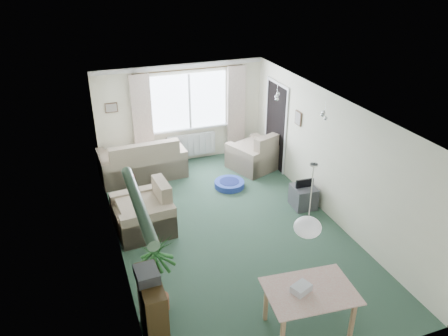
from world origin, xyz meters
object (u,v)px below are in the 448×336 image
object	(u,v)px
tv_cube	(303,197)
pet_bed	(229,184)
houseplant	(158,275)
armchair_left	(142,208)
dining_table	(308,311)
coffee_table	(167,164)
bookshelf	(153,310)
armchair_corner	(254,150)
sofa	(142,157)

from	to	relation	value
tv_cube	pet_bed	xyz separation A→B (m)	(-1.12, 1.28, -0.16)
houseplant	armchair_left	bearing A→B (deg)	85.90
dining_table	coffee_table	bearing A→B (deg)	97.30
bookshelf	houseplant	size ratio (longest dim) A/B	0.79
coffee_table	bookshelf	size ratio (longest dim) A/B	0.89
bookshelf	pet_bed	bearing A→B (deg)	56.53
armchair_corner	armchair_left	bearing A→B (deg)	8.44
dining_table	tv_cube	distance (m)	3.27
armchair_left	bookshelf	bearing A→B (deg)	-12.03
armchair_corner	bookshelf	xyz separation A→B (m)	(-3.32, -4.30, 0.04)
tv_cube	dining_table	bearing A→B (deg)	-115.20
sofa	bookshelf	xyz separation A→B (m)	(-0.74, -4.79, 0.02)
armchair_corner	bookshelf	world-z (taller)	bookshelf
armchair_left	coffee_table	xyz separation A→B (m)	(0.96, 2.20, -0.27)
houseplant	dining_table	bearing A→B (deg)	-30.61
houseplant	tv_cube	size ratio (longest dim) A/B	2.55
tv_cube	armchair_corner	bearing A→B (deg)	99.67
houseplant	tv_cube	world-z (taller)	houseplant
houseplant	bookshelf	bearing A→B (deg)	-110.77
armchair_left	houseplant	bearing A→B (deg)	-8.66
sofa	coffee_table	size ratio (longest dim) A/B	2.15
bookshelf	houseplant	distance (m)	0.55
houseplant	pet_bed	size ratio (longest dim) A/B	1.90
armchair_corner	bookshelf	distance (m)	5.43
sofa	dining_table	world-z (taller)	sofa
tv_cube	pet_bed	size ratio (longest dim) A/B	0.74
armchair_corner	bookshelf	size ratio (longest dim) A/B	1.03
armchair_left	houseplant	xyz separation A→B (m)	(-0.15, -2.09, 0.16)
armchair_corner	tv_cube	bearing A→B (deg)	75.11
armchair_corner	dining_table	size ratio (longest dim) A/B	0.95
houseplant	pet_bed	world-z (taller)	houseplant
armchair_left	tv_cube	size ratio (longest dim) A/B	2.13
armchair_corner	coffee_table	size ratio (longest dim) A/B	1.16
armchair_corner	coffee_table	xyz separation A→B (m)	(-2.01, 0.49, -0.26)
pet_bed	armchair_left	bearing A→B (deg)	-154.40
houseplant	dining_table	world-z (taller)	houseplant
bookshelf	armchair_left	bearing A→B (deg)	83.07
dining_table	pet_bed	size ratio (longest dim) A/B	1.64
sofa	armchair_corner	bearing A→B (deg)	166.86
houseplant	coffee_table	bearing A→B (deg)	75.48
sofa	houseplant	xyz separation A→B (m)	(-0.55, -4.29, 0.15)
armchair_corner	pet_bed	world-z (taller)	armchair_corner
armchair_corner	coffee_table	distance (m)	2.09
armchair_corner	tv_cube	xyz separation A→B (m)	(0.22, -1.98, -0.23)
sofa	bookshelf	bearing A→B (deg)	78.90
bookshelf	pet_bed	world-z (taller)	bookshelf
bookshelf	houseplant	bearing A→B (deg)	69.78
coffee_table	houseplant	bearing A→B (deg)	-104.52
sofa	pet_bed	xyz separation A→B (m)	(1.68, -1.20, -0.41)
coffee_table	pet_bed	size ratio (longest dim) A/B	1.34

